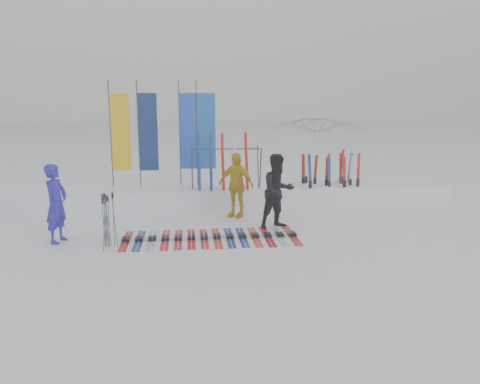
{
  "coord_description": "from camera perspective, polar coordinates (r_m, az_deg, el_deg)",
  "views": [
    {
      "loc": [
        -1.02,
        -9.5,
        3.23
      ],
      "look_at": [
        0.2,
        1.6,
        1.0
      ],
      "focal_mm": 35.0,
      "sensor_mm": 36.0,
      "label": 1
    }
  ],
  "objects": [
    {
      "name": "feather_flags",
      "position": [
        14.42,
        -9.08,
        7.23
      ],
      "size": [
        3.16,
        0.27,
        3.2
      ],
      "color": "#383A3F",
      "rests_on": "ground"
    },
    {
      "name": "person_yellow",
      "position": [
        12.9,
        -0.51,
        0.87
      ],
      "size": [
        1.12,
        0.93,
        1.79
      ],
      "primitive_type": "imported",
      "rotation": [
        0.0,
        0.0,
        -0.56
      ],
      "color": "gold",
      "rests_on": "ground"
    },
    {
      "name": "tent_canopy",
      "position": [
        15.98,
        9.3,
        4.48
      ],
      "size": [
        3.02,
        3.08,
        2.75
      ],
      "primitive_type": "imported",
      "rotation": [
        0.0,
        0.0,
        0.01
      ],
      "color": "white",
      "rests_on": "ground"
    },
    {
      "name": "person_blue",
      "position": [
        11.36,
        -21.49,
        -1.32
      ],
      "size": [
        0.6,
        0.75,
        1.81
      ],
      "primitive_type": "imported",
      "rotation": [
        0.0,
        0.0,
        1.28
      ],
      "color": "#211A9D",
      "rests_on": "ground"
    },
    {
      "name": "snow_bank",
      "position": [
        14.44,
        -2.09,
        -0.42
      ],
      "size": [
        14.0,
        1.6,
        0.6
      ],
      "primitive_type": "cube",
      "color": "white",
      "rests_on": "ground"
    },
    {
      "name": "pole_cluster",
      "position": [
        10.71,
        -15.84,
        -3.36
      ],
      "size": [
        0.32,
        0.49,
        1.25
      ],
      "color": "#595B60",
      "rests_on": "ground"
    },
    {
      "name": "upright_skis",
      "position": [
        14.8,
        11.03,
        1.58
      ],
      "size": [
        1.59,
        0.93,
        1.69
      ],
      "color": "silver",
      "rests_on": "ground"
    },
    {
      "name": "ski_rack",
      "position": [
        13.87,
        -1.74,
        3.64
      ],
      "size": [
        2.04,
        0.8,
        1.23
      ],
      "color": "#383A3F",
      "rests_on": "ground"
    },
    {
      "name": "ground",
      "position": [
        10.09,
        -0.14,
        -7.39
      ],
      "size": [
        120.0,
        120.0,
        0.0
      ],
      "primitive_type": "plane",
      "color": "white",
      "rests_on": "ground"
    },
    {
      "name": "ski_row",
      "position": [
        11.06,
        -3.59,
        -5.52
      ],
      "size": [
        4.08,
        1.64,
        0.07
      ],
      "color": "#AC0D0E",
      "rests_on": "ground"
    },
    {
      "name": "person_black",
      "position": [
        11.82,
        4.66,
        0.1
      ],
      "size": [
        1.12,
        1.0,
        1.89
      ],
      "primitive_type": "imported",
      "rotation": [
        0.0,
        0.0,
        0.38
      ],
      "color": "black",
      "rests_on": "ground"
    }
  ]
}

